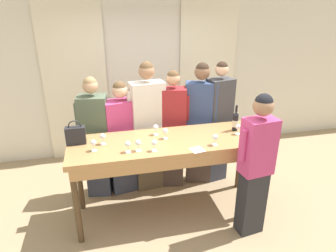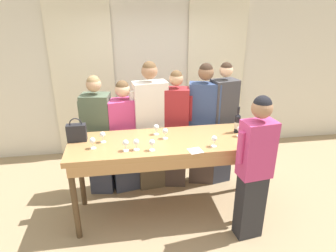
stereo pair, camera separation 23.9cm
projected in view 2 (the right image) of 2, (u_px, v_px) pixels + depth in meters
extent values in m
plane|color=tan|center=(169.00, 210.00, 4.03)|extent=(18.00, 18.00, 0.00)
cube|color=silver|center=(151.00, 75.00, 5.29)|extent=(12.00, 0.06, 2.80)
cube|color=#EFE5C6|center=(84.00, 82.00, 5.08)|extent=(1.03, 0.03, 2.69)
cube|color=#EFE5C6|center=(215.00, 77.00, 5.42)|extent=(1.03, 0.03, 2.69)
cube|color=#B27F4C|center=(169.00, 142.00, 3.64)|extent=(2.42, 0.79, 0.07)
cube|color=#B27F4C|center=(174.00, 164.00, 3.33)|extent=(2.32, 0.03, 0.12)
cylinder|color=#4C3823|center=(75.00, 203.00, 3.39)|extent=(0.07, 0.07, 0.98)
cylinder|color=#4C3823|center=(263.00, 185.00, 3.72)|extent=(0.07, 0.07, 0.98)
cylinder|color=#4C3823|center=(81.00, 173.00, 3.97)|extent=(0.07, 0.07, 0.98)
cylinder|color=#4C3823|center=(243.00, 160.00, 4.30)|extent=(0.07, 0.07, 0.98)
cylinder|color=black|center=(237.00, 124.00, 3.80)|extent=(0.07, 0.07, 0.22)
cone|color=black|center=(238.00, 115.00, 3.75)|extent=(0.07, 0.07, 0.04)
cylinder|color=black|center=(239.00, 110.00, 3.73)|extent=(0.03, 0.03, 0.09)
cylinder|color=beige|center=(237.00, 125.00, 3.81)|extent=(0.07, 0.07, 0.09)
cube|color=#232328|center=(77.00, 133.00, 3.56)|extent=(0.23, 0.10, 0.21)
torus|color=#232328|center=(76.00, 124.00, 3.52)|extent=(0.15, 0.01, 0.15)
cylinder|color=white|center=(239.00, 136.00, 3.73)|extent=(0.07, 0.07, 0.00)
cylinder|color=white|center=(239.00, 133.00, 3.72)|extent=(0.01, 0.01, 0.07)
sphere|color=white|center=(240.00, 129.00, 3.69)|extent=(0.07, 0.07, 0.07)
sphere|color=maroon|center=(240.00, 129.00, 3.70)|extent=(0.04, 0.04, 0.04)
cylinder|color=white|center=(152.00, 150.00, 3.37)|extent=(0.07, 0.07, 0.00)
cylinder|color=white|center=(152.00, 147.00, 3.36)|extent=(0.01, 0.01, 0.07)
sphere|color=white|center=(152.00, 142.00, 3.34)|extent=(0.07, 0.07, 0.07)
cylinder|color=white|center=(165.00, 138.00, 3.67)|extent=(0.07, 0.07, 0.00)
cylinder|color=white|center=(165.00, 136.00, 3.66)|extent=(0.01, 0.01, 0.07)
sphere|color=white|center=(165.00, 131.00, 3.63)|extent=(0.07, 0.07, 0.07)
cylinder|color=white|center=(93.00, 148.00, 3.42)|extent=(0.07, 0.07, 0.00)
cylinder|color=white|center=(93.00, 145.00, 3.41)|extent=(0.01, 0.01, 0.07)
sphere|color=white|center=(92.00, 140.00, 3.38)|extent=(0.07, 0.07, 0.07)
sphere|color=maroon|center=(93.00, 141.00, 3.39)|extent=(0.04, 0.04, 0.04)
cylinder|color=white|center=(136.00, 150.00, 3.39)|extent=(0.07, 0.07, 0.00)
cylinder|color=white|center=(136.00, 147.00, 3.37)|extent=(0.01, 0.01, 0.07)
sphere|color=white|center=(136.00, 142.00, 3.35)|extent=(0.07, 0.07, 0.07)
sphere|color=maroon|center=(136.00, 142.00, 3.35)|extent=(0.04, 0.04, 0.04)
cylinder|color=white|center=(126.00, 151.00, 3.36)|extent=(0.07, 0.07, 0.00)
cylinder|color=white|center=(126.00, 148.00, 3.35)|extent=(0.01, 0.01, 0.07)
sphere|color=white|center=(126.00, 143.00, 3.33)|extent=(0.07, 0.07, 0.07)
cylinder|color=white|center=(103.00, 142.00, 3.57)|extent=(0.07, 0.07, 0.00)
cylinder|color=white|center=(103.00, 139.00, 3.56)|extent=(0.01, 0.01, 0.07)
sphere|color=white|center=(103.00, 134.00, 3.54)|extent=(0.07, 0.07, 0.07)
cylinder|color=white|center=(214.00, 146.00, 3.47)|extent=(0.07, 0.07, 0.00)
cylinder|color=white|center=(214.00, 143.00, 3.45)|extent=(0.01, 0.01, 0.07)
sphere|color=white|center=(214.00, 138.00, 3.43)|extent=(0.07, 0.07, 0.07)
cylinder|color=white|center=(156.00, 134.00, 3.78)|extent=(0.07, 0.07, 0.00)
cylinder|color=white|center=(156.00, 132.00, 3.77)|extent=(0.01, 0.01, 0.07)
sphere|color=white|center=(156.00, 127.00, 3.75)|extent=(0.07, 0.07, 0.07)
cube|color=white|center=(195.00, 151.00, 3.36)|extent=(0.17, 0.17, 0.00)
cube|color=#383D51|center=(101.00, 165.00, 4.32)|extent=(0.35, 0.29, 0.82)
cube|color=#4C5B47|center=(97.00, 118.00, 4.04)|extent=(0.41, 0.34, 0.65)
sphere|color=tan|center=(94.00, 85.00, 3.86)|extent=(0.20, 0.20, 0.20)
sphere|color=#93754C|center=(93.00, 82.00, 3.85)|extent=(0.17, 0.17, 0.17)
cylinder|color=#4C5B47|center=(112.00, 114.00, 4.02)|extent=(0.08, 0.08, 0.36)
cylinder|color=#4C5B47|center=(81.00, 114.00, 4.02)|extent=(0.08, 0.08, 0.36)
cube|color=#383D51|center=(127.00, 165.00, 4.38)|extent=(0.43, 0.29, 0.78)
cube|color=#C63D7A|center=(124.00, 121.00, 4.12)|extent=(0.50, 0.35, 0.61)
sphere|color=#DBAD89|center=(122.00, 90.00, 3.95)|extent=(0.20, 0.20, 0.20)
sphere|color=brown|center=(122.00, 87.00, 3.93)|extent=(0.18, 0.18, 0.18)
cylinder|color=#C63D7A|center=(142.00, 115.00, 4.18)|extent=(0.08, 0.08, 0.34)
cylinder|color=#C63D7A|center=(106.00, 120.00, 4.02)|extent=(0.08, 0.08, 0.34)
cube|color=brown|center=(152.00, 159.00, 4.41)|extent=(0.41, 0.25, 0.90)
cube|color=silver|center=(150.00, 107.00, 4.10)|extent=(0.48, 0.30, 0.71)
sphere|color=#9E7051|center=(149.00, 71.00, 3.91)|extent=(0.21, 0.21, 0.21)
sphere|color=brown|center=(149.00, 68.00, 3.90)|extent=(0.19, 0.19, 0.19)
cylinder|color=silver|center=(168.00, 102.00, 4.15)|extent=(0.08, 0.08, 0.39)
cylinder|color=silver|center=(132.00, 105.00, 4.01)|extent=(0.08, 0.08, 0.39)
cube|color=#473833|center=(175.00, 159.00, 4.47)|extent=(0.33, 0.26, 0.84)
cube|color=maroon|center=(176.00, 111.00, 4.19)|extent=(0.39, 0.30, 0.67)
sphere|color=tan|center=(176.00, 79.00, 4.01)|extent=(0.19, 0.19, 0.19)
sphere|color=brown|center=(176.00, 76.00, 4.00)|extent=(0.17, 0.17, 0.17)
cylinder|color=maroon|center=(190.00, 108.00, 4.16)|extent=(0.08, 0.08, 0.37)
cylinder|color=maroon|center=(162.00, 108.00, 4.17)|extent=(0.08, 0.08, 0.37)
cube|color=#473833|center=(202.00, 156.00, 4.53)|extent=(0.40, 0.26, 0.88)
cube|color=#334775|center=(204.00, 107.00, 4.23)|extent=(0.47, 0.31, 0.69)
sphere|color=brown|center=(206.00, 73.00, 4.04)|extent=(0.21, 0.21, 0.21)
sphere|color=#332319|center=(206.00, 70.00, 4.03)|extent=(0.19, 0.19, 0.19)
cylinder|color=#334775|center=(222.00, 104.00, 4.19)|extent=(0.09, 0.09, 0.38)
cylinder|color=#334775|center=(187.00, 103.00, 4.23)|extent=(0.09, 0.09, 0.38)
cube|color=#383D51|center=(220.00, 154.00, 4.56)|extent=(0.34, 0.26, 0.89)
cube|color=#3D3D42|center=(224.00, 104.00, 4.26)|extent=(0.40, 0.31, 0.71)
sphere|color=#DBAD89|center=(226.00, 70.00, 4.07)|extent=(0.18, 0.18, 0.18)
sphere|color=#332319|center=(226.00, 68.00, 4.06)|extent=(0.16, 0.16, 0.16)
cylinder|color=#3D3D42|center=(236.00, 99.00, 4.30)|extent=(0.08, 0.08, 0.39)
cylinder|color=#3D3D42|center=(212.00, 102.00, 4.17)|extent=(0.08, 0.08, 0.39)
cube|color=#28282D|center=(250.00, 206.00, 3.47)|extent=(0.32, 0.23, 0.81)
cube|color=#C63D7A|center=(257.00, 149.00, 3.19)|extent=(0.38, 0.27, 0.64)
sphere|color=#9E7051|center=(262.00, 108.00, 3.02)|extent=(0.22, 0.22, 0.22)
sphere|color=black|center=(262.00, 105.00, 3.00)|extent=(0.19, 0.19, 0.19)
cylinder|color=#C63D7A|center=(241.00, 148.00, 3.12)|extent=(0.08, 0.08, 0.35)
cylinder|color=#C63D7A|center=(273.00, 143.00, 3.22)|extent=(0.08, 0.08, 0.35)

